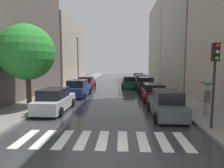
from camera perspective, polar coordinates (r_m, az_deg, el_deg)
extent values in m
cube|color=#313134|center=(30.94, 1.26, -0.23)|extent=(28.00, 72.00, 0.04)
cube|color=gray|center=(31.77, -10.54, 0.01)|extent=(3.00, 72.00, 0.15)
cube|color=gray|center=(31.43, 13.19, -0.12)|extent=(3.00, 72.00, 0.15)
cube|color=silver|center=(9.89, -24.81, -14.71)|extent=(0.45, 2.20, 0.01)
cube|color=silver|center=(9.52, -19.83, -15.32)|extent=(0.45, 2.20, 0.01)
cube|color=silver|center=(9.23, -14.46, -15.85)|extent=(0.45, 2.20, 0.01)
cube|color=silver|center=(9.02, -8.76, -16.27)|extent=(0.45, 2.20, 0.01)
cube|color=silver|center=(8.89, -2.82, -16.54)|extent=(0.45, 2.20, 0.01)
cube|color=silver|center=(8.85, 3.24, -16.64)|extent=(0.45, 2.20, 0.01)
cube|color=silver|center=(8.90, 9.29, -16.57)|extent=(0.45, 2.20, 0.01)
cube|color=silver|center=(9.05, 15.20, -16.33)|extent=(0.45, 2.20, 0.01)
cube|color=silver|center=(9.28, 20.86, -15.95)|extent=(0.45, 2.20, 0.01)
cube|color=#9E9384|center=(38.94, -15.07, 9.22)|extent=(6.00, 18.11, 11.28)
cube|color=#9E9384|center=(30.57, 22.88, 13.40)|extent=(6.00, 13.11, 15.05)
cube|color=#9E9384|center=(44.28, 16.45, 12.06)|extent=(6.00, 14.89, 16.32)
cube|color=#B2B7BF|center=(14.37, -16.84, -5.52)|extent=(1.86, 4.51, 0.82)
cube|color=black|center=(14.04, -17.25, -2.70)|extent=(1.61, 2.49, 0.67)
cylinder|color=black|center=(16.10, -17.95, -5.29)|extent=(0.23, 0.64, 0.64)
cylinder|color=black|center=(15.53, -11.78, -5.53)|extent=(0.23, 0.64, 0.64)
cylinder|color=black|center=(13.46, -22.62, -7.69)|extent=(0.23, 0.64, 0.64)
cylinder|color=black|center=(12.78, -15.35, -8.16)|extent=(0.23, 0.64, 0.64)
cube|color=navy|center=(20.22, -10.17, -1.95)|extent=(2.05, 4.49, 0.87)
cube|color=black|center=(19.91, -10.37, 0.22)|extent=(1.76, 2.49, 0.71)
cylinder|color=black|center=(21.91, -11.62, -2.12)|extent=(0.24, 0.65, 0.64)
cylinder|color=black|center=(21.46, -6.68, -2.21)|extent=(0.24, 0.65, 0.64)
cylinder|color=black|center=(19.15, -14.04, -3.37)|extent=(0.24, 0.65, 0.64)
cylinder|color=black|center=(18.63, -8.42, -3.52)|extent=(0.24, 0.65, 0.64)
cube|color=maroon|center=(26.69, -7.60, -0.02)|extent=(1.96, 4.10, 0.80)
cube|color=black|center=(26.42, -7.72, 1.50)|extent=(1.68, 2.28, 0.65)
cylinder|color=black|center=(28.21, -8.83, -0.23)|extent=(0.24, 0.65, 0.64)
cylinder|color=black|center=(27.84, -5.17, -0.27)|extent=(0.24, 0.65, 0.64)
cylinder|color=black|center=(25.65, -10.22, -0.89)|extent=(0.24, 0.65, 0.64)
cylinder|color=black|center=(25.24, -6.22, -0.95)|extent=(0.24, 0.65, 0.64)
cube|color=#474C51|center=(12.84, 16.01, -6.79)|extent=(1.79, 4.39, 0.86)
cube|color=black|center=(12.48, 16.33, -3.50)|extent=(1.56, 2.42, 0.71)
cylinder|color=black|center=(14.13, 11.18, -6.68)|extent=(0.22, 0.64, 0.64)
cylinder|color=black|center=(14.48, 18.12, -6.56)|extent=(0.22, 0.64, 0.64)
cylinder|color=black|center=(11.37, 13.21, -9.90)|extent=(0.22, 0.64, 0.64)
cylinder|color=black|center=(11.80, 21.75, -9.59)|extent=(0.22, 0.64, 0.64)
cube|color=maroon|center=(18.24, 12.33, -3.02)|extent=(1.98, 4.79, 0.77)
cube|color=black|center=(17.91, 12.50, -0.92)|extent=(1.73, 2.64, 0.63)
cylinder|color=black|center=(19.70, 8.80, -2.99)|extent=(0.23, 0.64, 0.64)
cylinder|color=black|center=(19.98, 14.36, -2.99)|extent=(0.23, 0.64, 0.64)
cylinder|color=black|center=(16.61, 9.84, -4.72)|extent=(0.23, 0.64, 0.64)
cylinder|color=black|center=(16.94, 16.39, -4.67)|extent=(0.23, 0.64, 0.64)
cube|color=black|center=(23.86, 9.89, -0.68)|extent=(1.97, 4.81, 0.89)
cube|color=black|center=(23.54, 10.01, 1.21)|extent=(1.68, 2.66, 0.73)
cylinder|color=black|center=(25.32, 7.29, -0.94)|extent=(0.24, 0.65, 0.64)
cylinder|color=black|center=(25.58, 11.37, -0.93)|extent=(0.24, 0.65, 0.64)
cylinder|color=black|center=(22.23, 8.16, -1.94)|extent=(0.24, 0.65, 0.64)
cylinder|color=black|center=(22.53, 12.78, -1.92)|extent=(0.24, 0.65, 0.64)
cube|color=brown|center=(29.63, 8.74, 0.63)|extent=(1.93, 4.63, 0.85)
cube|color=black|center=(29.34, 8.80, 2.09)|extent=(1.66, 2.56, 0.70)
cylinder|color=black|center=(31.11, 6.83, 0.39)|extent=(0.23, 0.64, 0.64)
cylinder|color=black|center=(31.25, 10.18, 0.36)|extent=(0.23, 0.64, 0.64)
cylinder|color=black|center=(28.10, 7.13, -0.23)|extent=(0.23, 0.64, 0.64)
cylinder|color=black|center=(28.25, 10.83, -0.26)|extent=(0.23, 0.64, 0.64)
cube|color=#0C4C2D|center=(34.94, 8.01, 1.48)|extent=(2.09, 4.75, 0.86)
cube|color=black|center=(34.65, 8.04, 2.73)|extent=(1.77, 2.64, 0.70)
cylinder|color=black|center=(36.47, 6.40, 1.25)|extent=(0.25, 0.65, 0.64)
cylinder|color=black|center=(36.55, 9.37, 1.21)|extent=(0.25, 0.65, 0.64)
cylinder|color=black|center=(33.40, 6.50, 0.79)|extent=(0.25, 0.65, 0.64)
cylinder|color=black|center=(33.49, 9.74, 0.76)|extent=(0.25, 0.65, 0.64)
cube|color=#0C4C2D|center=(27.34, 5.15, 0.15)|extent=(1.95, 4.58, 0.80)
cube|color=black|center=(27.05, 5.19, 1.63)|extent=(1.68, 2.53, 0.65)
cylinder|color=black|center=(28.82, 3.13, -0.03)|extent=(0.23, 0.64, 0.64)
cylinder|color=black|center=(28.93, 6.79, -0.04)|extent=(0.23, 0.64, 0.64)
cylinder|color=black|center=(25.84, 3.30, -0.75)|extent=(0.23, 0.64, 0.64)
cylinder|color=black|center=(25.96, 7.39, -0.76)|extent=(0.23, 0.64, 0.64)
cylinder|color=gray|center=(13.56, 26.76, -6.64)|extent=(0.28, 0.28, 0.87)
cylinder|color=brown|center=(13.42, 26.92, -3.38)|extent=(0.36, 0.36, 0.69)
sphere|color=tan|center=(13.35, 27.02, -1.35)|extent=(0.27, 0.27, 0.27)
cone|color=#19723F|center=(13.32, 27.09, -0.08)|extent=(1.00, 1.00, 0.20)
cylinder|color=#333338|center=(13.36, 27.00, -1.74)|extent=(0.02, 0.02, 0.78)
cylinder|color=#513823|center=(15.50, -23.90, -2.12)|extent=(0.36, 0.36, 2.38)
sphere|color=#2A8630|center=(15.38, -24.38, 8.75)|extent=(4.09, 4.09, 4.09)
cylinder|color=black|center=(10.76, 28.31, -3.05)|extent=(0.12, 0.12, 3.40)
cube|color=black|center=(10.65, 28.91, 8.45)|extent=(0.30, 0.30, 0.90)
sphere|color=red|center=(10.51, 29.43, 10.10)|extent=(0.18, 0.18, 0.18)
sphere|color=#F2A519|center=(10.49, 29.34, 8.47)|extent=(0.18, 0.18, 0.18)
sphere|color=green|center=(10.48, 29.25, 6.83)|extent=(0.18, 0.18, 0.18)
cylinder|color=#595B60|center=(28.32, -10.26, 6.46)|extent=(0.16, 0.16, 6.94)
ellipsoid|color=beige|center=(28.57, -10.41, 13.74)|extent=(0.60, 0.28, 0.24)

